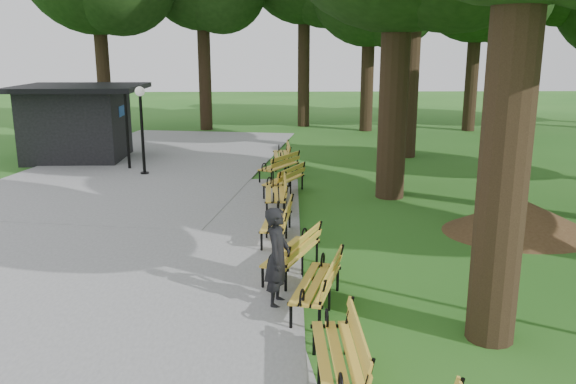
{
  "coord_description": "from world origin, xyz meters",
  "views": [
    {
      "loc": [
        -0.63,
        -7.62,
        4.18
      ],
      "look_at": [
        -0.26,
        4.84,
        1.1
      ],
      "focal_mm": 36.63,
      "sensor_mm": 36.0,
      "label": 1
    }
  ],
  "objects_px": {
    "dirt_mound": "(521,216)",
    "bench_3": "(316,284)",
    "kiosk": "(76,123)",
    "bench_6": "(275,194)",
    "bench_5": "(276,221)",
    "bench_4": "(291,253)",
    "bench_7": "(284,180)",
    "lamp_post": "(141,111)",
    "person": "(277,257)",
    "bench_8": "(279,166)",
    "bench_2": "(337,356)",
    "bench_9": "(281,155)"
  },
  "relations": [
    {
      "from": "dirt_mound",
      "to": "bench_3",
      "type": "xyz_separation_m",
      "value": [
        -5.02,
        -3.94,
        0.04
      ]
    },
    {
      "from": "kiosk",
      "to": "bench_6",
      "type": "xyz_separation_m",
      "value": [
        7.44,
        -7.4,
        -0.97
      ]
    },
    {
      "from": "kiosk",
      "to": "bench_5",
      "type": "xyz_separation_m",
      "value": [
        7.44,
        -9.86,
        -0.97
      ]
    },
    {
      "from": "bench_4",
      "to": "bench_7",
      "type": "distance_m",
      "value": 6.23
    },
    {
      "from": "dirt_mound",
      "to": "bench_3",
      "type": "distance_m",
      "value": 6.38
    },
    {
      "from": "lamp_post",
      "to": "bench_5",
      "type": "xyz_separation_m",
      "value": [
        4.36,
        -6.98,
        -1.7
      ]
    },
    {
      "from": "bench_5",
      "to": "person",
      "type": "bearing_deg",
      "value": 6.79
    },
    {
      "from": "bench_8",
      "to": "person",
      "type": "bearing_deg",
      "value": 30.71
    },
    {
      "from": "person",
      "to": "bench_5",
      "type": "distance_m",
      "value": 3.43
    },
    {
      "from": "bench_7",
      "to": "bench_4",
      "type": "bearing_deg",
      "value": 27.33
    },
    {
      "from": "bench_2",
      "to": "bench_3",
      "type": "relative_size",
      "value": 1.0
    },
    {
      "from": "person",
      "to": "bench_2",
      "type": "height_order",
      "value": "person"
    },
    {
      "from": "dirt_mound",
      "to": "bench_5",
      "type": "bearing_deg",
      "value": -176.39
    },
    {
      "from": "dirt_mound",
      "to": "bench_3",
      "type": "height_order",
      "value": "bench_3"
    },
    {
      "from": "bench_6",
      "to": "bench_8",
      "type": "bearing_deg",
      "value": 177.55
    },
    {
      "from": "bench_6",
      "to": "bench_7",
      "type": "relative_size",
      "value": 1.0
    },
    {
      "from": "person",
      "to": "bench_4",
      "type": "height_order",
      "value": "person"
    },
    {
      "from": "kiosk",
      "to": "bench_9",
      "type": "relative_size",
      "value": 2.37
    },
    {
      "from": "person",
      "to": "bench_3",
      "type": "distance_m",
      "value": 0.76
    },
    {
      "from": "bench_8",
      "to": "lamp_post",
      "type": "bearing_deg",
      "value": -68.71
    },
    {
      "from": "bench_2",
      "to": "bench_3",
      "type": "xyz_separation_m",
      "value": [
        -0.08,
        2.29,
        0.0
      ]
    },
    {
      "from": "bench_2",
      "to": "bench_8",
      "type": "xyz_separation_m",
      "value": [
        -0.55,
        12.03,
        0.0
      ]
    },
    {
      "from": "lamp_post",
      "to": "dirt_mound",
      "type": "height_order",
      "value": "lamp_post"
    },
    {
      "from": "person",
      "to": "bench_2",
      "type": "bearing_deg",
      "value": -151.07
    },
    {
      "from": "lamp_post",
      "to": "dirt_mound",
      "type": "relative_size",
      "value": 1.0
    },
    {
      "from": "bench_6",
      "to": "bench_8",
      "type": "distance_m",
      "value": 3.7
    },
    {
      "from": "person",
      "to": "bench_8",
      "type": "xyz_separation_m",
      "value": [
        0.16,
        9.56,
        -0.4
      ]
    },
    {
      "from": "bench_2",
      "to": "bench_6",
      "type": "xyz_separation_m",
      "value": [
        -0.7,
        8.33,
        0.0
      ]
    },
    {
      "from": "bench_5",
      "to": "dirt_mound",
      "type": "bearing_deg",
      "value": 100.62
    },
    {
      "from": "lamp_post",
      "to": "bench_7",
      "type": "xyz_separation_m",
      "value": [
        4.62,
        -2.83,
        -1.7
      ]
    },
    {
      "from": "bench_5",
      "to": "bench_2",
      "type": "bearing_deg",
      "value": 13.77
    },
    {
      "from": "bench_2",
      "to": "bench_7",
      "type": "distance_m",
      "value": 10.03
    },
    {
      "from": "bench_3",
      "to": "bench_9",
      "type": "relative_size",
      "value": 1.0
    },
    {
      "from": "bench_3",
      "to": "bench_9",
      "type": "xyz_separation_m",
      "value": [
        -0.36,
        11.78,
        0.0
      ]
    },
    {
      "from": "dirt_mound",
      "to": "bench_5",
      "type": "relative_size",
      "value": 1.55
    },
    {
      "from": "bench_3",
      "to": "bench_6",
      "type": "height_order",
      "value": "same"
    },
    {
      "from": "person",
      "to": "lamp_post",
      "type": "bearing_deg",
      "value": 35.6
    },
    {
      "from": "dirt_mound",
      "to": "bench_4",
      "type": "bearing_deg",
      "value": -155.55
    },
    {
      "from": "kiosk",
      "to": "dirt_mound",
      "type": "xyz_separation_m",
      "value": [
        13.07,
        -9.5,
        -1.01
      ]
    },
    {
      "from": "kiosk",
      "to": "lamp_post",
      "type": "relative_size",
      "value": 1.53
    },
    {
      "from": "bench_4",
      "to": "bench_5",
      "type": "bearing_deg",
      "value": -149.09
    },
    {
      "from": "bench_3",
      "to": "bench_9",
      "type": "bearing_deg",
      "value": -162.37
    },
    {
      "from": "bench_2",
      "to": "bench_6",
      "type": "bearing_deg",
      "value": -175.25
    },
    {
      "from": "dirt_mound",
      "to": "bench_5",
      "type": "distance_m",
      "value": 5.64
    },
    {
      "from": "person",
      "to": "bench_6",
      "type": "xyz_separation_m",
      "value": [
        0.01,
        5.86,
        -0.4
      ]
    },
    {
      "from": "dirt_mound",
      "to": "bench_2",
      "type": "bearing_deg",
      "value": -128.39
    },
    {
      "from": "kiosk",
      "to": "dirt_mound",
      "type": "height_order",
      "value": "kiosk"
    },
    {
      "from": "person",
      "to": "bench_5",
      "type": "relative_size",
      "value": 0.89
    },
    {
      "from": "bench_6",
      "to": "bench_5",
      "type": "bearing_deg",
      "value": -0.11
    },
    {
      "from": "dirt_mound",
      "to": "bench_6",
      "type": "bearing_deg",
      "value": 159.55
    }
  ]
}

